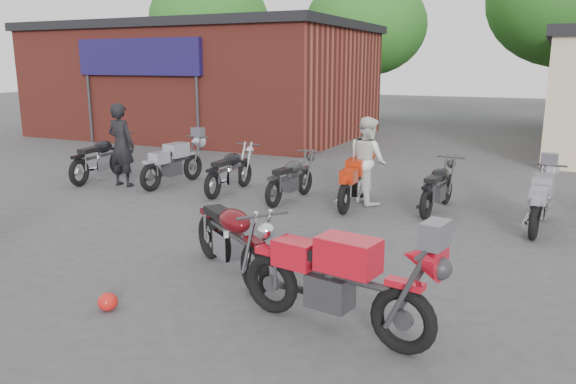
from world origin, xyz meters
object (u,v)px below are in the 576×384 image
at_px(vintage_motorcycle, 231,233).
at_px(row_bike_2, 230,168).
at_px(sportbike, 337,275).
at_px(helmet, 108,302).
at_px(row_bike_4, 355,178).
at_px(person_light, 367,160).
at_px(person_dark, 121,145).
at_px(row_bike_1, 173,160).
at_px(row_bike_0, 100,155).
at_px(row_bike_6, 541,198).
at_px(row_bike_3, 291,176).
at_px(row_bike_5, 438,184).

bearing_deg(vintage_motorcycle, row_bike_2, 156.66).
height_order(vintage_motorcycle, sportbike, sportbike).
distance_m(vintage_motorcycle, helmet, 1.79).
distance_m(row_bike_2, row_bike_4, 2.86).
bearing_deg(helmet, person_light, 79.61).
height_order(sportbike, helmet, sportbike).
xyz_separation_m(person_dark, person_light, (5.63, 0.84, -0.08)).
relative_size(person_light, row_bike_1, 0.87).
height_order(row_bike_0, row_bike_1, row_bike_0).
bearing_deg(row_bike_0, helmet, -142.61).
relative_size(row_bike_2, row_bike_4, 0.97).
height_order(vintage_motorcycle, row_bike_0, vintage_motorcycle).
distance_m(helmet, row_bike_6, 7.23).
distance_m(row_bike_0, row_bike_2, 3.59).
relative_size(sportbike, row_bike_4, 1.15).
bearing_deg(row_bike_4, row_bike_6, -96.73).
relative_size(row_bike_2, row_bike_3, 1.04).
bearing_deg(row_bike_3, person_dark, 99.56).
bearing_deg(row_bike_6, helmet, 147.00).
bearing_deg(person_light, person_dark, 49.39).
bearing_deg(row_bike_2, sportbike, -140.40).
bearing_deg(row_bike_4, helmet, 167.09).
xyz_separation_m(vintage_motorcycle, row_bike_6, (3.66, 4.16, -0.05)).
relative_size(vintage_motorcycle, person_light, 1.18).
bearing_deg(row_bike_5, row_bike_4, 105.17).
bearing_deg(row_bike_6, person_dark, 96.73).
bearing_deg(sportbike, person_light, 114.62).
bearing_deg(row_bike_0, person_dark, -114.23).
bearing_deg(row_bike_1, row_bike_4, -86.02).
bearing_deg(row_bike_5, row_bike_0, 98.94).
distance_m(row_bike_2, row_bike_3, 1.53).
height_order(row_bike_1, row_bike_5, row_bike_1).
relative_size(person_dark, row_bike_3, 1.06).
bearing_deg(helmet, row_bike_2, 107.73).
xyz_separation_m(person_light, row_bike_2, (-3.01, -0.37, -0.34)).
bearing_deg(row_bike_1, row_bike_5, -83.29).
bearing_deg(helmet, row_bike_6, 52.41).
relative_size(helmet, row_bike_5, 0.13).
height_order(row_bike_3, row_bike_6, row_bike_6).
height_order(sportbike, row_bike_3, sportbike).
distance_m(sportbike, row_bike_2, 6.88).
bearing_deg(person_light, row_bike_5, -140.87).
xyz_separation_m(row_bike_2, row_bike_5, (4.45, 0.33, -0.02)).
relative_size(row_bike_1, row_bike_2, 1.07).
relative_size(helmet, person_light, 0.13).
xyz_separation_m(person_dark, row_bike_1, (1.02, 0.58, -0.37)).
distance_m(row_bike_1, row_bike_4, 4.46).
xyz_separation_m(row_bike_3, row_bike_6, (4.74, -0.03, 0.03)).
bearing_deg(row_bike_3, row_bike_2, 90.49).
height_order(row_bike_0, row_bike_5, row_bike_0).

